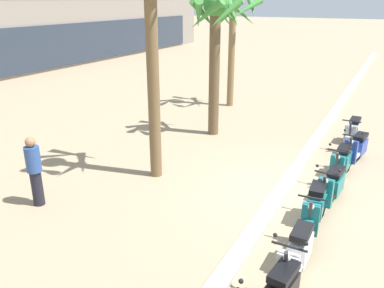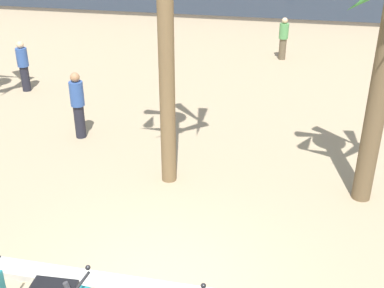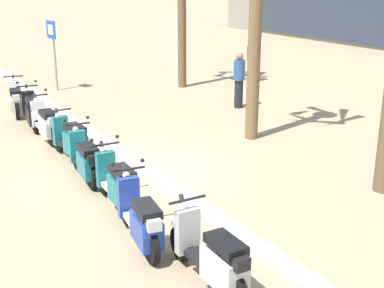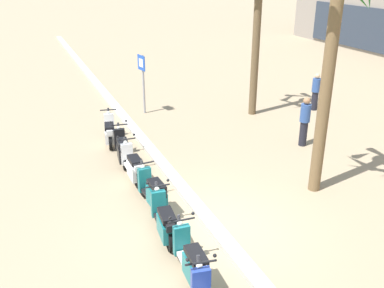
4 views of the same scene
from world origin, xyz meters
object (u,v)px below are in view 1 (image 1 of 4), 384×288
Objects in this scene: scooter_teal_mid_centre at (331,187)px; scooter_teal_mid_rear at (341,164)px; scooter_silver_tail_end at (352,132)px; palm_tree_far_corner at (233,22)px; scooter_blue_mid_front at (356,149)px; palm_tree_near_sign at (215,32)px; scooter_teal_lead_nearest at (314,209)px; pedestrian_window_shopping at (34,170)px; scooter_white_far_back at (296,256)px.

scooter_teal_mid_centre is 1.56m from scooter_teal_mid_rear.
scooter_teal_mid_rear is 2.91m from scooter_silver_tail_end.
palm_tree_far_corner is at bearing 62.07° from scooter_silver_tail_end.
scooter_blue_mid_front is 0.99× the size of scooter_silver_tail_end.
palm_tree_near_sign reaches higher than scooter_teal_mid_centre.
palm_tree_near_sign is at bearing 84.60° from scooter_blue_mid_front.
pedestrian_window_shopping reaches higher than scooter_teal_lead_nearest.
palm_tree_near_sign is at bearing 53.70° from scooter_teal_mid_centre.
palm_tree_near_sign is (6.43, 4.57, 3.14)m from scooter_white_far_back.
scooter_teal_mid_rear is 0.37× the size of palm_tree_near_sign.
scooter_white_far_back is 1.07× the size of pedestrian_window_shopping.
palm_tree_near_sign is (4.68, 4.52, 3.12)m from scooter_teal_lead_nearest.
scooter_teal_mid_centre is 0.36× the size of palm_tree_near_sign.
scooter_teal_mid_centre reaches higher than scooter_teal_lead_nearest.
scooter_teal_mid_rear is 0.96× the size of scooter_blue_mid_front.
scooter_teal_lead_nearest is 4.24m from scooter_blue_mid_front.
pedestrian_window_shopping reaches higher than scooter_white_far_back.
scooter_silver_tail_end is at bearing -117.93° from palm_tree_far_corner.
pedestrian_window_shopping is (-6.66, 1.45, -2.69)m from palm_tree_near_sign.
pedestrian_window_shopping is (-1.98, 5.97, 0.43)m from scooter_teal_lead_nearest.
scooter_teal_mid_centre is 0.95× the size of scooter_blue_mid_front.
scooter_blue_mid_front is 5.83m from palm_tree_near_sign.
palm_tree_far_corner reaches higher than scooter_silver_tail_end.
palm_tree_far_corner reaches higher than scooter_teal_mid_rear.
scooter_teal_lead_nearest is 10.76m from palm_tree_far_corner.
palm_tree_near_sign is 7.33m from pedestrian_window_shopping.
scooter_teal_mid_centre and scooter_teal_mid_rear have the same top height.
palm_tree_near_sign reaches higher than scooter_blue_mid_front.
scooter_blue_mid_front is (1.40, -0.24, -0.01)m from scooter_teal_mid_rear.
scooter_silver_tail_end is at bearing 0.76° from scooter_teal_mid_centre.
scooter_teal_mid_centre is 4.47m from scooter_silver_tail_end.
palm_tree_near_sign reaches higher than pedestrian_window_shopping.
scooter_teal_lead_nearest is 0.37× the size of palm_tree_near_sign.
palm_tree_far_corner is at bearing 37.19° from scooter_teal_mid_centre.
palm_tree_far_corner reaches higher than scooter_blue_mid_front.
scooter_silver_tail_end is (5.73, -0.08, -0.00)m from scooter_teal_lead_nearest.
scooter_white_far_back is 0.97× the size of scooter_silver_tail_end.
pedestrian_window_shopping reaches higher than scooter_blue_mid_front.
scooter_silver_tail_end is 5.66m from palm_tree_near_sign.
scooter_teal_mid_centre is at bearing -179.24° from scooter_silver_tail_end.
scooter_white_far_back is 4.56m from scooter_teal_mid_rear.
scooter_teal_lead_nearest is 1.00× the size of scooter_teal_mid_rear.
palm_tree_far_corner is at bearing 27.98° from scooter_white_far_back.
palm_tree_far_corner is at bearing 43.81° from scooter_teal_mid_rear.
pedestrian_window_shopping reaches higher than scooter_silver_tail_end.
palm_tree_near_sign is (-1.05, 4.60, 3.12)m from scooter_silver_tail_end.
scooter_white_far_back is at bearing 179.73° from scooter_silver_tail_end.
scooter_teal_mid_rear is 5.91m from palm_tree_near_sign.
palm_tree_near_sign is (0.46, 4.89, 3.14)m from scooter_blue_mid_front.
scooter_silver_tail_end is at bearing -38.13° from pedestrian_window_shopping.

